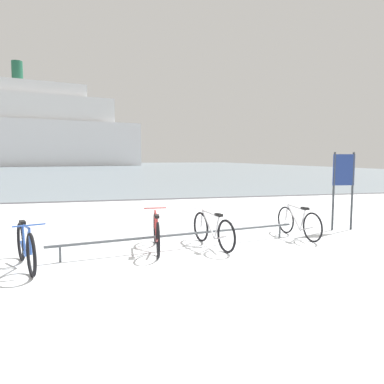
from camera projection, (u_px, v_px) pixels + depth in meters
ground at (117, 169)px, 57.75m from camera, size 80.00×132.00×0.08m
bike_rack at (185, 235)px, 7.05m from camera, size 5.02×0.99×0.31m
bicycle_0 at (26, 247)px, 5.77m from camera, size 0.67×1.60×0.78m
bicycle_1 at (156, 232)px, 6.90m from camera, size 0.46×1.73×0.76m
bicycle_2 at (213, 230)px, 7.16m from camera, size 0.52×1.62×0.74m
bicycle_3 at (298, 222)px, 8.01m from camera, size 0.46×1.59×0.74m
info_sign at (343, 178)px, 8.74m from camera, size 0.55×0.09×1.90m
ferry_ship at (47, 132)px, 75.86m from camera, size 38.38×19.99×20.94m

